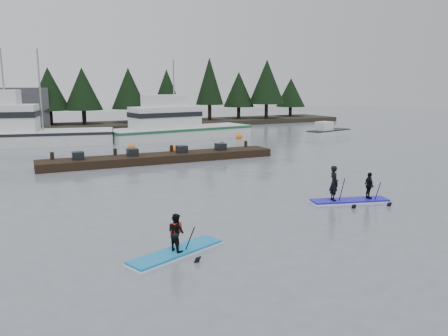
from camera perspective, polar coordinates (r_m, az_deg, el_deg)
name	(u,v)px	position (r m, az deg, el deg)	size (l,w,h in m)	color
ground	(293,221)	(17.24, 9.04, -6.90)	(160.00, 160.00, 0.00)	slate
far_shore	(93,126)	(56.35, -16.70, 5.24)	(70.00, 8.00, 0.60)	#2D281E
treeline	(93,129)	(56.38, -16.68, 4.94)	(60.00, 4.00, 8.00)	black
fishing_boat_large	(12,137)	(43.27, -25.96, 3.66)	(16.97, 7.93, 9.39)	silver
fishing_boat_medium	(177,133)	(43.88, -6.11, 4.63)	(14.88, 5.97, 8.61)	silver
skiff	(329,133)	(47.53, 13.51, 4.49)	(5.40, 1.62, 0.63)	silver
floating_dock	(161,158)	(30.52, -8.17, 1.32)	(16.23, 2.16, 0.54)	black
buoy_d	(173,151)	(35.41, -6.68, 2.19)	(0.60, 0.60, 0.60)	orange
buoy_c	(239,138)	(43.89, 1.97, 3.88)	(0.60, 0.60, 0.60)	orange
buoy_b	(131,149)	(37.26, -12.00, 2.45)	(0.54, 0.54, 0.54)	orange
paddleboard_solo	(176,242)	(13.81, -6.25, -9.59)	(3.37, 1.90, 1.79)	#1581C8
paddleboard_duo	(349,190)	(20.44, 16.07, -2.83)	(3.61, 1.85, 2.17)	#1C15CA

